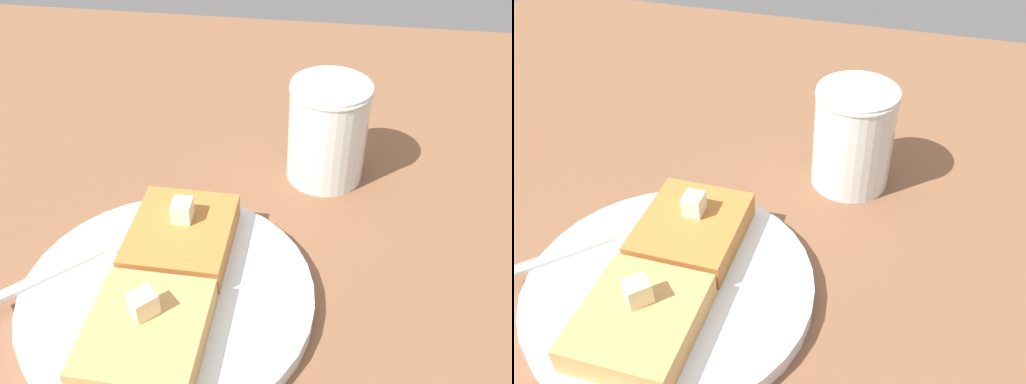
% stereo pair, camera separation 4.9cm
% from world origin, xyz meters
% --- Properties ---
extents(table_surface, '(0.97, 0.97, 0.02)m').
position_xyz_m(table_surface, '(0.00, 0.00, 0.01)').
color(table_surface, brown).
rests_on(table_surface, ground).
extents(plate, '(0.23, 0.23, 0.02)m').
position_xyz_m(plate, '(0.08, 0.01, 0.03)').
color(plate, white).
rests_on(plate, table_surface).
extents(toast_slice_left, '(0.09, 0.08, 0.02)m').
position_xyz_m(toast_slice_left, '(0.03, 0.01, 0.05)').
color(toast_slice_left, '#B37032').
rests_on(toast_slice_left, plate).
extents(toast_slice_middle, '(0.09, 0.08, 0.02)m').
position_xyz_m(toast_slice_middle, '(0.13, 0.01, 0.05)').
color(toast_slice_middle, tan).
rests_on(toast_slice_middle, plate).
extents(butter_pat_primary, '(0.02, 0.02, 0.02)m').
position_xyz_m(butter_pat_primary, '(0.02, 0.01, 0.07)').
color(butter_pat_primary, '#F4F0C5').
rests_on(butter_pat_primary, toast_slice_left).
extents(butter_pat_secondary, '(0.02, 0.02, 0.02)m').
position_xyz_m(butter_pat_secondary, '(0.12, 0.01, 0.07)').
color(butter_pat_secondary, beige).
rests_on(butter_pat_secondary, toast_slice_middle).
extents(fork, '(0.12, 0.12, 0.00)m').
position_xyz_m(fork, '(0.05, -0.06, 0.04)').
color(fork, silver).
rests_on(fork, plate).
extents(syrup_jar, '(0.08, 0.08, 0.10)m').
position_xyz_m(syrup_jar, '(-0.10, 0.12, 0.07)').
color(syrup_jar, '#57270A').
rests_on(syrup_jar, table_surface).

